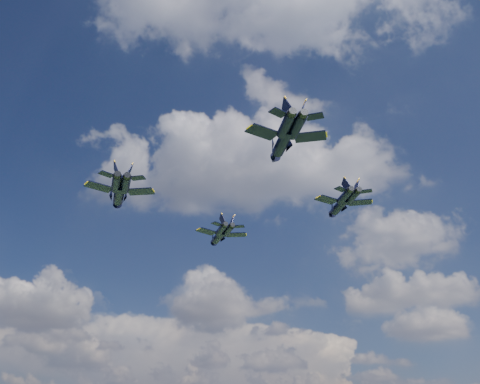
% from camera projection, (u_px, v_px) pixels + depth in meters
% --- Properties ---
extents(jet_lead, '(10.53, 14.29, 3.44)m').
position_uv_depth(jet_lead, '(219.00, 236.00, 115.21)').
color(jet_lead, black).
extents(jet_left, '(11.47, 15.72, 3.76)m').
position_uv_depth(jet_left, '(119.00, 195.00, 95.36)').
color(jet_left, black).
extents(jet_right, '(10.68, 14.73, 3.48)m').
position_uv_depth(jet_right, '(339.00, 206.00, 101.99)').
color(jet_right, black).
extents(jet_slot, '(12.15, 16.73, 3.95)m').
position_uv_depth(jet_slot, '(282.00, 143.00, 83.36)').
color(jet_slot, black).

